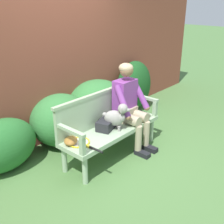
{
  "coord_description": "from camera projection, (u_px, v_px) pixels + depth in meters",
  "views": [
    {
      "loc": [
        -2.68,
        -2.35,
        2.18
      ],
      "look_at": [
        0.0,
        0.0,
        0.69
      ],
      "focal_mm": 44.35,
      "sensor_mm": 36.0,
      "label": 1
    }
  ],
  "objects": [
    {
      "name": "bench_armrest_left_end",
      "position": [
        75.0,
        137.0,
        3.29
      ],
      "size": [
        0.06,
        0.51,
        0.28
      ],
      "color": "#9EB793",
      "rests_on": "garden_bench"
    },
    {
      "name": "person_seated",
      "position": [
        129.0,
        104.0,
        4.1
      ],
      "size": [
        0.56,
        0.66,
        1.31
      ],
      "color": "black",
      "rests_on": "ground"
    },
    {
      "name": "sports_bag",
      "position": [
        106.0,
        125.0,
        3.9
      ],
      "size": [
        0.33,
        0.27,
        0.14
      ],
      "primitive_type": "cube",
      "rotation": [
        0.0,
        0.0,
        0.3
      ],
      "color": "#232328",
      "rests_on": "garden_bench"
    },
    {
      "name": "hedge_bush_far_left",
      "position": [
        98.0,
        104.0,
        4.84
      ],
      "size": [
        1.11,
        1.04,
        0.87
      ],
      "primitive_type": "ellipsoid",
      "color": "#337538",
      "rests_on": "ground"
    },
    {
      "name": "hedge_bush_far_right",
      "position": [
        61.0,
        120.0,
        4.31
      ],
      "size": [
        0.97,
        0.95,
        0.81
      ],
      "primitive_type": "ellipsoid",
      "color": "#337538",
      "rests_on": "ground"
    },
    {
      "name": "hedge_bush_mid_left",
      "position": [
        134.0,
        86.0,
        5.61
      ],
      "size": [
        0.89,
        0.54,
        1.01
      ],
      "primitive_type": "ellipsoid",
      "color": "#194C1E",
      "rests_on": "ground"
    },
    {
      "name": "bench_backrest",
      "position": [
        100.0,
        108.0,
        4.0
      ],
      "size": [
        1.67,
        0.06,
        0.5
      ],
      "color": "#9EB793",
      "rests_on": "garden_bench"
    },
    {
      "name": "tennis_racket",
      "position": [
        80.0,
        143.0,
        3.54
      ],
      "size": [
        0.3,
        0.56,
        0.03
      ],
      "color": "yellow",
      "rests_on": "garden_bench"
    },
    {
      "name": "baseball_glove",
      "position": [
        71.0,
        141.0,
        3.52
      ],
      "size": [
        0.28,
        0.27,
        0.09
      ],
      "primitive_type": "ellipsoid",
      "rotation": [
        0.0,
        0.0,
        0.67
      ],
      "color": "#9E6B2D",
      "rests_on": "garden_bench"
    },
    {
      "name": "dog_on_bench",
      "position": [
        116.0,
        117.0,
        3.85
      ],
      "size": [
        0.3,
        0.38,
        0.39
      ],
      "color": "gray",
      "rests_on": "garden_bench"
    },
    {
      "name": "bench_armrest_right_end",
      "position": [
        149.0,
        102.0,
        4.36
      ],
      "size": [
        0.06,
        0.51,
        0.28
      ],
      "color": "#9EB793",
      "rests_on": "garden_bench"
    },
    {
      "name": "hedge_bush_mid_right",
      "position": [
        3.0,
        146.0,
        3.65
      ],
      "size": [
        0.95,
        0.6,
        0.72
      ],
      "primitive_type": "ellipsoid",
      "color": "#286B2D",
      "rests_on": "ground"
    },
    {
      "name": "garden_bench",
      "position": [
        112.0,
        132.0,
        3.98
      ],
      "size": [
        1.63,
        0.51,
        0.44
      ],
      "color": "#9EB793",
      "rests_on": "ground"
    },
    {
      "name": "brick_garden_fence",
      "position": [
        55.0,
        68.0,
        4.43
      ],
      "size": [
        8.0,
        0.3,
        2.25
      ],
      "primitive_type": "cube",
      "color": "brown",
      "rests_on": "ground"
    },
    {
      "name": "ground_plane",
      "position": [
        112.0,
        155.0,
        4.13
      ],
      "size": [
        40.0,
        40.0,
        0.0
      ],
      "primitive_type": "plane",
      "color": "#4C753D"
    }
  ]
}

